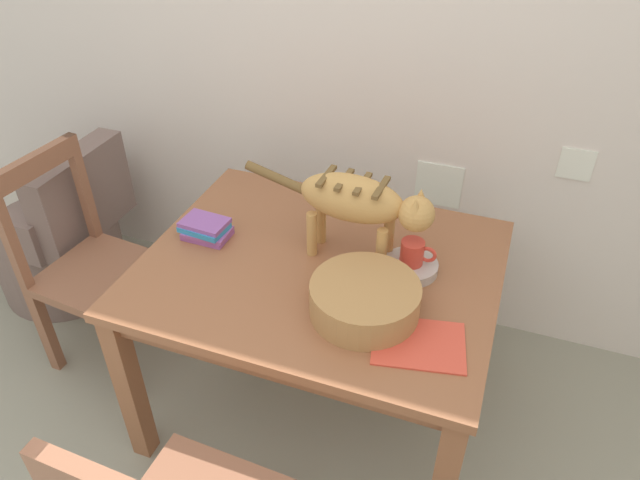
% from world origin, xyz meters
% --- Properties ---
extents(wall_rear, '(4.56, 0.11, 2.50)m').
position_xyz_m(wall_rear, '(0.00, 1.78, 1.25)').
color(wall_rear, silver).
rests_on(wall_rear, ground_plane).
extents(dining_table, '(1.19, 0.96, 0.73)m').
position_xyz_m(dining_table, '(0.15, 1.02, 0.64)').
color(dining_table, '#925839').
rests_on(dining_table, ground_plane).
extents(cat, '(0.66, 0.16, 0.31)m').
position_xyz_m(cat, '(0.26, 1.10, 0.95)').
color(cat, tan).
rests_on(cat, dining_table).
extents(saucer_bowl, '(0.18, 0.18, 0.03)m').
position_xyz_m(saucer_bowl, '(0.44, 1.09, 0.74)').
color(saucer_bowl, '#B6AAA5').
rests_on(saucer_bowl, dining_table).
extents(coffee_mug, '(0.12, 0.08, 0.08)m').
position_xyz_m(coffee_mug, '(0.45, 1.09, 0.80)').
color(coffee_mug, red).
rests_on(coffee_mug, saucer_bowl).
extents(magazine, '(0.30, 0.25, 0.01)m').
position_xyz_m(magazine, '(0.55, 0.77, 0.73)').
color(magazine, '#DE4835').
rests_on(magazine, dining_table).
extents(book_stack, '(0.18, 0.13, 0.07)m').
position_xyz_m(book_stack, '(-0.29, 1.02, 0.76)').
color(book_stack, '#944E9A').
rests_on(book_stack, dining_table).
extents(wicker_basket, '(0.34, 0.34, 0.11)m').
position_xyz_m(wicker_basket, '(0.36, 0.84, 0.78)').
color(wicker_basket, '#AC7B48').
rests_on(wicker_basket, dining_table).
extents(wooden_chair_far, '(0.46, 0.46, 0.94)m').
position_xyz_m(wooden_chair_far, '(-0.83, 0.98, 0.46)').
color(wooden_chair_far, brown).
rests_on(wooden_chair_far, ground_plane).
extents(wicker_armchair, '(0.60, 0.60, 0.78)m').
position_xyz_m(wicker_armchair, '(-1.29, 1.28, 0.27)').
color(wicker_armchair, '#78615B').
rests_on(wicker_armchair, ground_plane).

